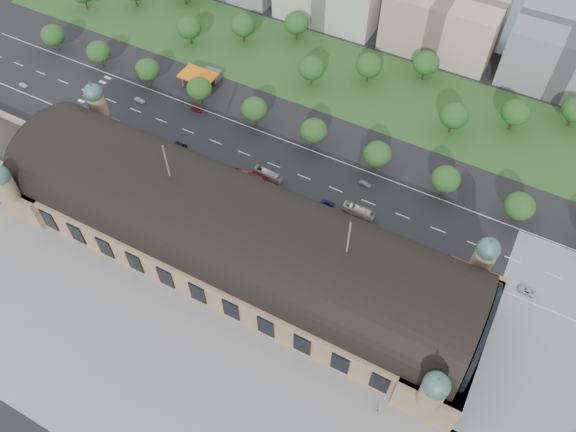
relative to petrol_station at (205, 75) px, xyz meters
The scene contains 43 objects.
ground 84.71m from the petrol_station, 50.45° to the right, with size 900.00×900.00×0.00m, color black.
station 84.98m from the petrol_station, 50.45° to the right, with size 150.00×48.40×44.30m.
plaza_south 126.63m from the petrol_station, 59.68° to the right, with size 190.00×48.00×0.12m, color gray.
road_slab 43.62m from the petrol_station, 38.82° to the right, with size 260.00×26.00×0.10m, color black.
grass_belt 47.86m from the petrol_station, 35.47° to the left, with size 300.00×45.00×0.10m, color #295321.
petrol_station is the anchor object (origin of this frame).
office_4 100.64m from the petrol_station, 42.50° to the left, with size 45.00×32.00×24.00m, color #BEAC95.
office_5 141.49m from the petrol_station, 28.66° to the left, with size 45.00×32.00×24.00m, color gray.
tree_row_0 67.38m from the petrol_station, 169.47° to the right, with size 9.60×9.60×11.52m.
tree_row_1 44.08m from the petrol_station, 163.73° to the right, with size 9.60×9.60×11.52m.
tree_row_2 22.32m from the petrol_station, 145.83° to the right, with size 9.60×9.60×11.52m.
tree_row_3 14.35m from the petrol_station, 64.33° to the right, with size 9.60×9.60×11.52m.
tree_row_4 32.64m from the petrol_station, 22.33° to the right, with size 9.60×9.60×11.52m.
tree_row_5 55.47m from the petrol_station, 12.84° to the right, with size 9.60×9.60×11.52m.
tree_row_6 78.99m from the petrol_station, ahead, with size 9.60×9.60×11.52m.
tree_row_7 102.74m from the petrol_station, ahead, with size 9.60×9.60×11.52m.
tree_row_8 126.58m from the petrol_station, ahead, with size 9.60×9.60×11.52m.
tree_belt_3 26.54m from the petrol_station, 137.15° to the left, with size 10.40×10.40×12.48m.
tree_belt_4 30.15m from the petrol_station, 90.18° to the left, with size 10.40×10.40×12.48m.
tree_belt_5 46.08m from the petrol_station, 65.62° to the left, with size 10.40×10.40×12.48m.
tree_belt_6 42.15m from the petrol_station, 25.05° to the left, with size 10.40×10.40×12.48m.
tree_belt_7 64.40m from the petrol_station, 27.57° to the left, with size 10.40×10.40×12.48m.
tree_belt_8 86.76m from the petrol_station, 28.79° to the left, with size 10.40×10.40×12.48m.
tree_belt_9 96.68m from the petrol_station, 10.57° to the left, with size 10.40×10.40×12.48m.
tree_belt_10 117.83m from the petrol_station, 14.62° to the left, with size 10.40×10.40×12.48m.
traffic_car_0 72.31m from the petrol_station, 149.51° to the right, with size 1.58×3.94×1.34m, color silver.
traffic_car_1 27.69m from the petrol_station, 125.26° to the right, with size 1.47×4.21×1.39m, color #93979B.
traffic_car_2 37.23m from the petrol_station, 71.32° to the right, with size 2.38×5.16×1.43m, color black.
traffic_car_3 17.87m from the petrol_station, 68.03° to the right, with size 1.80×4.42×1.28m, color maroon.
traffic_car_4 78.13m from the petrol_station, 26.08° to the right, with size 1.81×4.51×1.54m, color #1B1844.
traffic_car_5 80.64m from the petrol_station, 15.09° to the right, with size 1.44×4.12×1.36m, color slate.
traffic_car_6 140.99m from the petrol_station, 15.15° to the right, with size 2.42×5.24×1.46m, color #BBBBBD.
parked_car_0 49.23m from the petrol_station, 115.80° to the right, with size 1.73×4.96×1.64m, color black.
parked_car_1 41.20m from the petrol_station, 101.72° to the right, with size 2.48×5.38×1.50m, color maroon.
parked_car_2 40.38m from the petrol_station, 92.53° to the right, with size 2.17×5.34×1.55m, color #181F45.
parked_car_3 48.89m from the petrol_station, 65.07° to the right, with size 1.67×4.16×1.42m, color #55575C.
parked_car_4 44.46m from the petrol_station, 85.68° to the right, with size 1.66×4.77×1.57m, color #BBBBBD.
parked_car_5 40.45m from the petrol_station, 85.83° to the right, with size 2.35×5.09×1.42m, color gray.
parked_car_6 54.01m from the petrol_station, 48.29° to the right, with size 2.09×5.15×1.50m, color black.
bus_west 56.96m from the petrol_station, 42.24° to the right, with size 3.18×13.60×3.79m, color #B51D2A.
bus_mid 57.60m from the petrol_station, 35.34° to the right, with size 2.49×10.62×2.96m, color beige.
bus_east 87.35m from the petrol_station, 22.40° to the right, with size 2.50×10.68×2.97m, color silver.
pedestrian_0 143.17m from the petrol_station, 39.13° to the right, with size 0.83×0.47×1.69m, color gray.
Camera 1 is at (59.66, -78.13, 144.20)m, focal length 35.00 mm.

